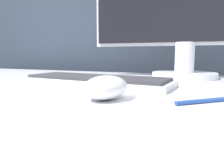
# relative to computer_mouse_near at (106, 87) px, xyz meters

# --- Properties ---
(partition_panel) EXTENTS (5.00, 0.03, 1.29)m
(partition_panel) POSITION_rel_computer_mouse_near_xyz_m (-0.07, 0.74, -0.11)
(partition_panel) COLOR #333D4C
(partition_panel) RESTS_ON ground_plane
(computer_mouse_near) EXTENTS (0.10, 0.12, 0.05)m
(computer_mouse_near) POSITION_rel_computer_mouse_near_xyz_m (0.00, 0.00, 0.00)
(computer_mouse_near) COLOR white
(computer_mouse_near) RESTS_ON desk
(keyboard) EXTENTS (0.45, 0.19, 0.02)m
(keyboard) POSITION_rel_computer_mouse_near_xyz_m (-0.11, 0.18, -0.01)
(keyboard) COLOR white
(keyboard) RESTS_ON desk
(monitor) EXTENTS (0.69, 0.23, 0.44)m
(monitor) POSITION_rel_computer_mouse_near_xyz_m (0.11, 0.46, 0.22)
(monitor) COLOR white
(monitor) RESTS_ON desk
(pen) EXTENTS (0.11, 0.10, 0.01)m
(pen) POSITION_rel_computer_mouse_near_xyz_m (0.18, 0.04, -0.02)
(pen) COLOR #284C9E
(pen) RESTS_ON desk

